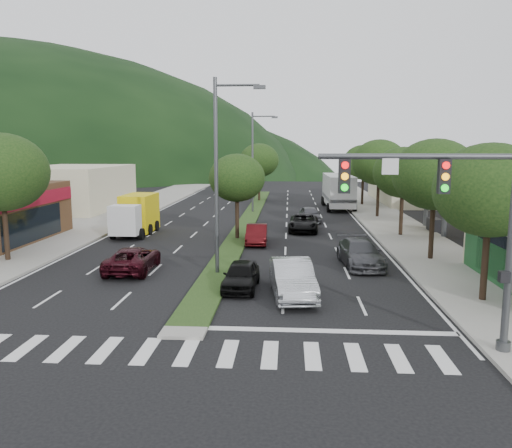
# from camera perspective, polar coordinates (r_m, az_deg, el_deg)

# --- Properties ---
(ground) EXTENTS (160.00, 160.00, 0.00)m
(ground) POSITION_cam_1_polar(r_m,az_deg,el_deg) (18.75, -8.01, -11.86)
(ground) COLOR black
(ground) RESTS_ON ground
(sidewalk_right) EXTENTS (5.00, 90.00, 0.15)m
(sidewalk_right) POSITION_cam_1_polar(r_m,az_deg,el_deg) (43.56, 15.43, -0.14)
(sidewalk_right) COLOR gray
(sidewalk_right) RESTS_ON ground
(sidewalk_left) EXTENTS (6.00, 90.00, 0.15)m
(sidewalk_left) POSITION_cam_1_polar(r_m,az_deg,el_deg) (45.82, -17.60, 0.20)
(sidewalk_left) COLOR gray
(sidewalk_left) RESTS_ON ground
(median) EXTENTS (1.60, 56.00, 0.12)m
(median) POSITION_cam_1_polar(r_m,az_deg,el_deg) (45.78, -0.86, 0.58)
(median) COLOR #193212
(median) RESTS_ON ground
(crosswalk) EXTENTS (19.00, 2.20, 0.01)m
(crosswalk) POSITION_cam_1_polar(r_m,az_deg,el_deg) (16.94, -9.43, -14.19)
(crosswalk) COLOR silver
(crosswalk) RESTS_ON ground
(traffic_signal) EXTENTS (6.12, 0.40, 7.00)m
(traffic_signal) POSITION_cam_1_polar(r_m,az_deg,el_deg) (16.62, 22.46, 1.42)
(traffic_signal) COLOR #47494C
(traffic_signal) RESTS_ON ground
(gas_canopy) EXTENTS (12.20, 8.20, 5.25)m
(gas_canopy) POSITION_cam_1_polar(r_m,az_deg,el_deg) (42.09, 25.24, 5.31)
(gas_canopy) COLOR silver
(gas_canopy) RESTS_ON ground
(bldg_left_far) EXTENTS (9.00, 14.00, 4.60)m
(bldg_left_far) POSITION_cam_1_polar(r_m,az_deg,el_deg) (56.14, -20.09, 3.87)
(bldg_left_far) COLOR beige
(bldg_left_far) RESTS_ON ground
(bldg_right_far) EXTENTS (10.00, 16.00, 5.20)m
(bldg_right_far) POSITION_cam_1_polar(r_m,az_deg,el_deg) (63.29, 18.34, 4.72)
(bldg_right_far) COLOR beige
(bldg_right_far) RESTS_ON ground
(tree_r_a) EXTENTS (4.60, 4.60, 6.63)m
(tree_r_a) POSITION_cam_1_polar(r_m,az_deg,el_deg) (22.80, 25.18, 3.51)
(tree_r_a) COLOR black
(tree_r_a) RESTS_ON sidewalk_right
(tree_r_b) EXTENTS (4.80, 4.80, 6.94)m
(tree_r_b) POSITION_cam_1_polar(r_m,az_deg,el_deg) (30.36, 19.76, 5.34)
(tree_r_b) COLOR black
(tree_r_b) RESTS_ON sidewalk_right
(tree_r_c) EXTENTS (4.40, 4.40, 6.48)m
(tree_r_c) POSITION_cam_1_polar(r_m,az_deg,el_deg) (38.12, 16.47, 5.66)
(tree_r_c) COLOR black
(tree_r_c) RESTS_ON sidewalk_right
(tree_r_d) EXTENTS (5.00, 5.00, 7.17)m
(tree_r_d) POSITION_cam_1_polar(r_m,az_deg,el_deg) (47.91, 13.90, 6.84)
(tree_r_d) COLOR black
(tree_r_d) RESTS_ON sidewalk_right
(tree_r_e) EXTENTS (4.60, 4.60, 6.71)m
(tree_r_e) POSITION_cam_1_polar(r_m,az_deg,el_deg) (57.79, 12.17, 6.90)
(tree_r_e) COLOR black
(tree_r_e) RESTS_ON sidewalk_right
(tree_med_near) EXTENTS (4.00, 4.00, 6.02)m
(tree_med_near) POSITION_cam_1_polar(r_m,az_deg,el_deg) (35.43, -2.20, 5.28)
(tree_med_near) COLOR black
(tree_med_near) RESTS_ON median
(tree_med_far) EXTENTS (4.80, 4.80, 6.94)m
(tree_med_far) POSITION_cam_1_polar(r_m,az_deg,el_deg) (61.30, 0.36, 7.30)
(tree_med_far) COLOR black
(tree_med_far) RESTS_ON median
(tree_l_a) EXTENTS (5.20, 5.20, 7.25)m
(tree_l_a) POSITION_cam_1_polar(r_m,az_deg,el_deg) (31.67, -27.09, 5.28)
(tree_l_a) COLOR black
(tree_l_a) RESTS_ON sidewalk_left
(streetlight_near) EXTENTS (2.60, 0.25, 10.00)m
(streetlight_near) POSITION_cam_1_polar(r_m,az_deg,el_deg) (25.43, -4.13, 6.50)
(streetlight_near) COLOR #47494C
(streetlight_near) RESTS_ON ground
(streetlight_mid) EXTENTS (2.60, 0.25, 10.00)m
(streetlight_mid) POSITION_cam_1_polar(r_m,az_deg,el_deg) (50.30, -0.17, 7.63)
(streetlight_mid) COLOR #47494C
(streetlight_mid) RESTS_ON ground
(sedan_silver) EXTENTS (2.30, 5.09, 1.62)m
(sedan_silver) POSITION_cam_1_polar(r_m,az_deg,el_deg) (22.32, 4.18, -6.23)
(sedan_silver) COLOR #B8BBC1
(sedan_silver) RESTS_ON ground
(suv_maroon) EXTENTS (2.33, 4.83, 1.33)m
(suv_maroon) POSITION_cam_1_polar(r_m,az_deg,el_deg) (27.52, -13.89, -3.91)
(suv_maroon) COLOR black
(suv_maroon) RESTS_ON ground
(car_queue_a) EXTENTS (1.67, 3.86, 1.30)m
(car_queue_a) POSITION_cam_1_polar(r_m,az_deg,el_deg) (23.45, -1.72, -5.89)
(car_queue_a) COLOR black
(car_queue_a) RESTS_ON ground
(car_queue_b) EXTENTS (2.47, 5.17, 1.46)m
(car_queue_b) POSITION_cam_1_polar(r_m,az_deg,el_deg) (28.47, 11.83, -3.28)
(car_queue_b) COLOR #434347
(car_queue_b) RESTS_ON ground
(car_queue_c) EXTENTS (1.52, 4.05, 1.32)m
(car_queue_c) POSITION_cam_1_polar(r_m,az_deg,el_deg) (34.25, 0.07, -1.18)
(car_queue_c) COLOR #460B0E
(car_queue_c) RESTS_ON ground
(car_queue_d) EXTENTS (2.50, 4.95, 1.34)m
(car_queue_d) POSITION_cam_1_polar(r_m,az_deg,el_deg) (39.61, 5.46, 0.15)
(car_queue_d) COLOR black
(car_queue_d) RESTS_ON ground
(car_queue_e) EXTENTS (2.08, 4.13, 1.35)m
(car_queue_e) POSITION_cam_1_polar(r_m,az_deg,el_deg) (44.59, 6.18, 1.11)
(car_queue_e) COLOR #4D4D52
(car_queue_e) RESTS_ON ground
(box_truck) EXTENTS (2.44, 6.08, 2.98)m
(box_truck) POSITION_cam_1_polar(r_m,az_deg,el_deg) (39.05, -13.48, 0.92)
(box_truck) COLOR silver
(box_truck) RESTS_ON ground
(motorhome) EXTENTS (3.13, 9.50, 3.63)m
(motorhome) POSITION_cam_1_polar(r_m,az_deg,el_deg) (54.78, 9.38, 3.79)
(motorhome) COLOR #BDBDBD
(motorhome) RESTS_ON ground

